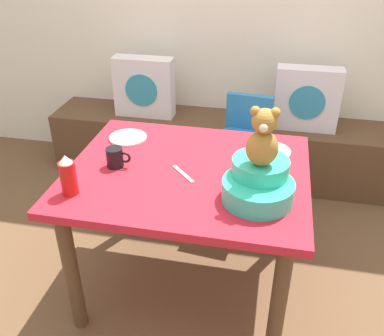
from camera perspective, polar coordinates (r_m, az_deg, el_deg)
ground_plane at (r=2.45m, az=-0.49°, el=-15.21°), size 8.00×8.00×0.00m
window_bench at (r=3.28m, az=3.96°, el=2.82°), size 2.60×0.44×0.46m
pillow_floral_left at (r=3.20m, az=-6.47°, el=10.78°), size 0.44×0.15×0.44m
pillow_floral_right at (r=3.06m, az=15.22°, el=8.96°), size 0.44×0.15×0.44m
dining_table at (r=2.05m, az=-0.57°, el=-2.88°), size 1.12×0.93×0.74m
highchair at (r=2.75m, az=7.04°, el=3.61°), size 0.35×0.47×0.79m
infant_seat_teal at (r=1.78m, az=8.97°, el=-2.00°), size 0.30×0.33×0.16m
teddy_bear at (r=1.68m, az=9.53°, el=3.93°), size 0.13×0.12×0.25m
ketchup_bottle at (r=1.85m, az=-16.36°, el=-1.01°), size 0.07×0.07×0.18m
coffee_mug at (r=2.02m, az=-10.30°, el=1.43°), size 0.12×0.08×0.09m
dinner_plate_near at (r=2.17m, az=10.57°, el=2.26°), size 0.20×0.20×0.01m
dinner_plate_far at (r=2.29m, az=-8.63°, el=4.07°), size 0.20×0.20×0.01m
table_fork at (r=1.95m, az=-1.20°, el=-0.80°), size 0.13×0.13×0.01m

